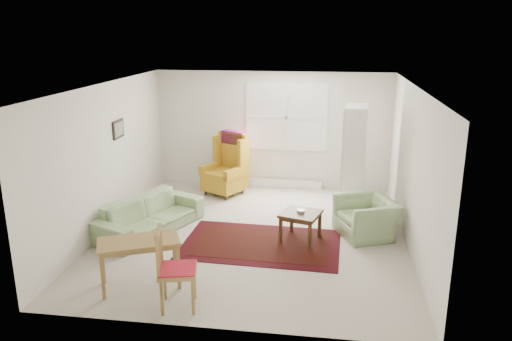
# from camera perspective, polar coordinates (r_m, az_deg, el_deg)

# --- Properties ---
(room) EXTENTS (5.04, 5.54, 2.51)m
(room) POSITION_cam_1_polar(r_m,az_deg,el_deg) (8.26, 0.04, 1.20)
(room) COLOR #B9AE9D
(room) RESTS_ON ground
(rug) EXTENTS (2.57, 1.71, 0.03)m
(rug) POSITION_cam_1_polar(r_m,az_deg,el_deg) (8.13, 0.59, -8.35)
(rug) COLOR black
(rug) RESTS_ON ground
(sofa) EXTENTS (1.52, 2.15, 0.81)m
(sofa) POSITION_cam_1_polar(r_m,az_deg,el_deg) (8.69, -12.06, -4.30)
(sofa) COLOR #85A16B
(sofa) RESTS_ON ground
(armchair) EXTENTS (1.16, 1.22, 0.76)m
(armchair) POSITION_cam_1_polar(r_m,az_deg,el_deg) (8.55, 12.53, -4.85)
(armchair) COLOR #85A16B
(armchair) RESTS_ON ground
(wingback_chair) EXTENTS (1.03, 1.05, 1.30)m
(wingback_chair) POSITION_cam_1_polar(r_m,az_deg,el_deg) (10.33, -3.70, 0.71)
(wingback_chair) COLOR #AF801B
(wingback_chair) RESTS_ON ground
(coffee_table) EXTENTS (0.74, 0.74, 0.49)m
(coffee_table) POSITION_cam_1_polar(r_m,az_deg,el_deg) (8.24, 5.10, -6.34)
(coffee_table) COLOR #462A15
(coffee_table) RESTS_ON ground
(stool) EXTENTS (0.43, 0.43, 0.46)m
(stool) POSITION_cam_1_polar(r_m,az_deg,el_deg) (10.28, -3.18, -1.79)
(stool) COLOR white
(stool) RESTS_ON ground
(cabinet) EXTENTS (0.50, 0.84, 1.99)m
(cabinet) POSITION_cam_1_polar(r_m,az_deg,el_deg) (9.56, 11.20, 1.35)
(cabinet) COLOR white
(cabinet) RESTS_ON ground
(desk) EXTENTS (1.18, 0.92, 0.67)m
(desk) POSITION_cam_1_polar(r_m,az_deg,el_deg) (6.96, -13.11, -10.28)
(desk) COLOR olive
(desk) RESTS_ON ground
(desk_chair) EXTENTS (0.55, 0.55, 1.05)m
(desk_chair) POSITION_cam_1_polar(r_m,az_deg,el_deg) (6.30, -8.96, -11.01)
(desk_chair) COLOR olive
(desk_chair) RESTS_ON ground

